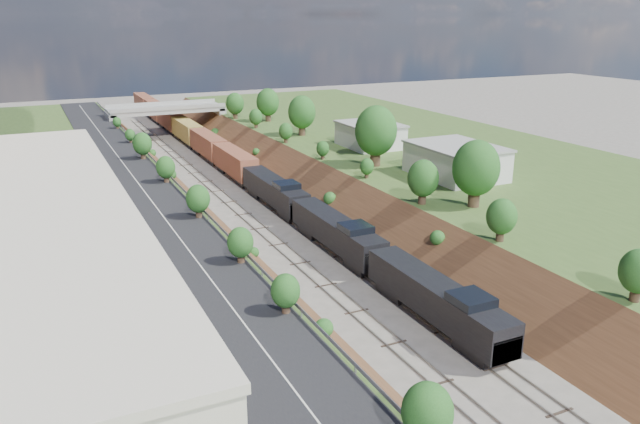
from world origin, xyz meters
The scene contains 14 objects.
platform_right centered at (33.00, 60.00, 2.50)m, with size 44.00×180.00×5.00m, color #3C5824.
embankment_left centered at (-11.00, 60.00, 0.00)m, with size 7.07×180.00×7.07m, color brown.
embankment_right centered at (11.00, 60.00, 0.00)m, with size 7.07×180.00×7.07m, color brown.
rail_left_track centered at (-2.60, 60.00, 0.09)m, with size 1.58×180.00×0.18m, color gray.
rail_right_track centered at (2.60, 60.00, 0.09)m, with size 1.58×180.00×0.18m, color gray.
road centered at (-15.50, 60.00, 5.05)m, with size 8.00×180.00×0.10m, color black.
guardrail centered at (-11.40, 59.80, 5.55)m, with size 0.10×171.00×0.70m.
commercial_building centered at (-28.00, 38.00, 8.51)m, with size 14.30×62.30×7.00m.
overpass centered at (0.00, 122.00, 4.92)m, with size 24.50×8.30×7.40m.
white_building_near centered at (23.50, 52.00, 7.00)m, with size 9.00×12.00×4.00m, color silver.
white_building_far centered at (23.00, 74.00, 6.80)m, with size 8.00×10.00×3.60m, color silver.
tree_right_large centered at (17.00, 40.00, 9.38)m, with size 5.25×5.25×7.61m.
tree_left_crest centered at (-11.80, 20.00, 7.04)m, with size 2.45×2.45×3.55m.
freight_train centered at (2.60, 97.45, 2.59)m, with size 3.02×154.15×4.55m.
Camera 1 is at (-27.44, -13.37, 25.71)m, focal length 35.00 mm.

